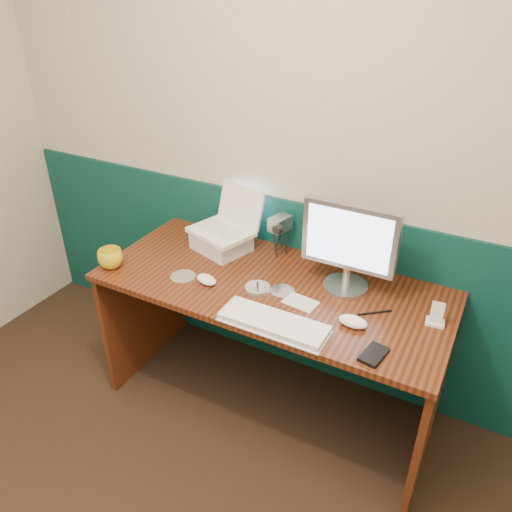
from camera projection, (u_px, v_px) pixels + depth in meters
The scene contains 19 objects.
back_wall at pixel (299, 152), 2.32m from camera, with size 3.50×0.04×2.50m, color beige.
wainscot at pixel (292, 287), 2.68m from camera, with size 3.48×0.02×1.00m, color #073334.
desk at pixel (270, 347), 2.45m from camera, with size 1.60×0.70×0.75m, color #37170A.
laptop_riser at pixel (221, 242), 2.52m from camera, with size 0.25×0.22×0.09m, color silver.
laptop at pixel (220, 212), 2.43m from camera, with size 0.29×0.23×0.24m, color white, non-canonical shape.
monitor at pixel (350, 248), 2.13m from camera, with size 0.41×0.12×0.41m, color #A8A9AD, non-canonical shape.
keyboard at pixel (274, 324), 1.99m from camera, with size 0.44×0.15×0.03m, color white.
mouse_right at pixel (353, 322), 1.99m from camera, with size 0.12×0.07×0.04m, color white.
mouse_left at pixel (206, 280), 2.26m from camera, with size 0.11×0.06×0.04m, color white.
mug at pixel (111, 258), 2.37m from camera, with size 0.12×0.12×0.09m, color yellow.
camcorder at pixel (280, 236), 2.45m from camera, with size 0.09×0.13×0.20m, color #AAAAAE, non-canonical shape.
cd_spindle at pixel (258, 289), 2.20m from camera, with size 0.11×0.11×0.02m, color silver.
cd_loose_a at pixel (183, 276), 2.32m from camera, with size 0.12×0.12×0.00m, color #B6BFC7.
cd_loose_b at pixel (282, 291), 2.21m from camera, with size 0.11×0.11×0.00m, color silver.
pen at pixel (375, 313), 2.07m from camera, with size 0.01×0.01×0.15m, color black.
papers at pixel (301, 302), 2.13m from camera, with size 0.14×0.09×0.00m, color silver.
dock at pixel (435, 322), 2.01m from camera, with size 0.07×0.06×0.01m, color white.
music_player at pixel (437, 312), 1.98m from camera, with size 0.05×0.01×0.09m, color white.
pda at pixel (374, 355), 1.84m from camera, with size 0.07×0.13×0.01m, color black.
Camera 1 is at (0.89, -0.32, 2.00)m, focal length 35.00 mm.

